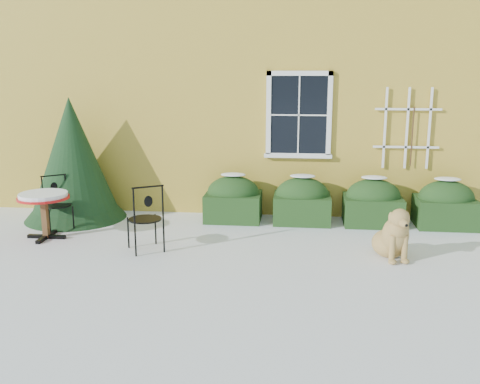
# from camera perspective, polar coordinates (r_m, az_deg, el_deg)

# --- Properties ---
(ground) EXTENTS (80.00, 80.00, 0.00)m
(ground) POSITION_cam_1_polar(r_m,az_deg,el_deg) (7.80, -0.81, -8.07)
(ground) COLOR white
(ground) RESTS_ON ground
(house) EXTENTS (12.40, 8.40, 6.40)m
(house) POSITION_cam_1_polar(r_m,az_deg,el_deg) (14.28, 2.73, 14.45)
(house) COLOR gold
(house) RESTS_ON ground
(hedge_row) EXTENTS (4.95, 0.80, 0.91)m
(hedge_row) POSITION_cam_1_polar(r_m,az_deg,el_deg) (10.10, 10.33, -1.07)
(hedge_row) COLOR #173213
(hedge_row) RESTS_ON ground
(evergreen_shrub) EXTENTS (1.92, 1.92, 2.32)m
(evergreen_shrub) POSITION_cam_1_polar(r_m,az_deg,el_deg) (10.66, -17.35, 2.20)
(evergreen_shrub) COLOR black
(evergreen_shrub) RESTS_ON ground
(bistro_table) EXTENTS (0.85, 0.85, 0.79)m
(bistro_table) POSITION_cam_1_polar(r_m,az_deg,el_deg) (9.54, -20.21, -0.87)
(bistro_table) COLOR black
(bistro_table) RESTS_ON ground
(patio_chair_near) EXTENTS (0.66, 0.66, 1.08)m
(patio_chair_near) POSITION_cam_1_polar(r_m,az_deg,el_deg) (8.48, -10.00, -2.72)
(patio_chair_near) COLOR black
(patio_chair_near) RESTS_ON ground
(patio_chair_far) EXTENTS (0.60, 0.60, 0.97)m
(patio_chair_far) POSITION_cam_1_polar(r_m,az_deg,el_deg) (10.05, -18.91, -1.13)
(patio_chair_far) COLOR black
(patio_chair_far) RESTS_ON ground
(dog) EXTENTS (0.65, 0.95, 0.84)m
(dog) POSITION_cam_1_polar(r_m,az_deg,el_deg) (8.39, 16.05, -4.63)
(dog) COLOR tan
(dog) RESTS_ON ground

